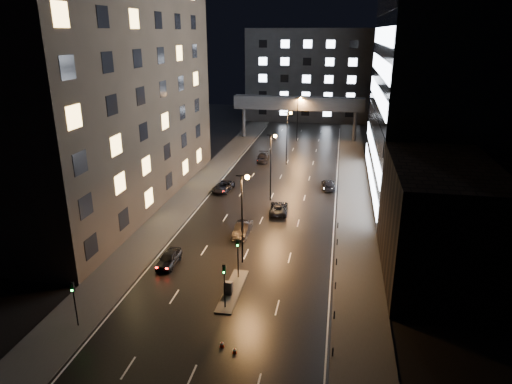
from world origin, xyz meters
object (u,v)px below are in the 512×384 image
Objects in this scene: car_away_d at (263,158)px; utility_cabinet at (228,288)px; car_away_a at (169,258)px; car_toward_a at (279,208)px; car_away_b at (242,229)px; car_toward_b at (328,184)px; car_away_c at (223,187)px.

utility_cabinet is (4.86, -48.10, 0.04)m from car_away_d.
car_away_a is 19.77m from car_toward_a.
car_away_b reaches higher than utility_cabinet.
car_away_a is 0.92× the size of car_toward_b.
car_away_b is at bearing 98.88° from utility_cabinet.
car_toward_a is at bearing -30.61° from car_away_c.
utility_cabinet is at bearing -68.17° from car_away_c.
car_away_d is at bearing 98.17° from utility_cabinet.
car_away_a is 0.93× the size of car_away_b.
car_away_a is at bearing 150.88° from utility_cabinet.
car_away_a reaches higher than car_away_c.
car_toward_a is at bearing 55.43° from car_toward_b.
car_away_d is (-3.31, 34.40, -0.03)m from car_away_b.
car_toward_b is (13.22, -14.15, -0.06)m from car_away_d.
car_away_b reaches higher than car_away_c.
car_toward_a is (3.42, 8.32, -0.07)m from car_away_b.
car_away_d is at bearing -79.89° from car_toward_a.
car_away_a is 43.41m from car_away_d.
car_away_b reaches higher than car_away_d.
car_away_b is 9.00m from car_toward_a.
car_away_b reaches higher than car_toward_b.
utility_cabinet is at bearing 80.81° from car_toward_a.
utility_cabinet reaches higher than car_away_c.
car_away_d is 1.08× the size of car_toward_b.
car_away_c is 1.06× the size of car_toward_b.
car_away_d reaches higher than car_toward_b.
car_away_d reaches higher than car_away_c.
car_away_a reaches higher than car_toward_a.
car_toward_a is at bearing 60.84° from car_away_a.
car_away_d is at bearing 95.73° from car_away_b.
utility_cabinet is (8.10, -29.57, 0.09)m from car_away_c.
car_toward_a is 13.57m from car_toward_b.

